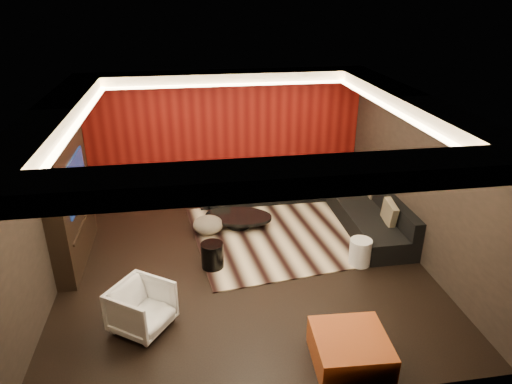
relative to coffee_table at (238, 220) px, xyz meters
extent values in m
cube|color=black|center=(-0.06, -1.32, -0.14)|extent=(6.00, 6.00, 0.02)
cube|color=silver|center=(-0.06, -1.32, 2.68)|extent=(6.00, 6.00, 0.02)
cube|color=black|center=(-0.06, 1.69, 1.27)|extent=(6.00, 0.02, 2.80)
cube|color=black|center=(-3.07, -1.32, 1.27)|extent=(0.02, 6.00, 2.80)
cube|color=black|center=(2.95, -1.32, 1.27)|extent=(0.02, 6.00, 2.80)
cube|color=#6B0C0A|center=(-0.06, 1.65, 1.27)|extent=(5.98, 0.05, 2.78)
cube|color=silver|center=(-0.06, 1.38, 2.56)|extent=(6.00, 0.60, 0.22)
cube|color=silver|center=(-0.06, -4.02, 2.56)|extent=(6.00, 0.60, 0.22)
cube|color=silver|center=(-2.76, -1.32, 2.56)|extent=(0.60, 4.80, 0.22)
cube|color=silver|center=(2.64, -1.32, 2.56)|extent=(0.60, 4.80, 0.22)
cube|color=#FFD899|center=(-0.06, 1.04, 2.47)|extent=(4.80, 0.08, 0.04)
cube|color=#FFD899|center=(-0.06, -3.68, 2.47)|extent=(4.80, 0.08, 0.04)
cube|color=#FFD899|center=(-2.42, -1.32, 2.47)|extent=(0.08, 4.80, 0.04)
cube|color=#FFD899|center=(2.30, -1.32, 2.47)|extent=(0.08, 4.80, 0.04)
cube|color=black|center=(-2.91, -0.72, 0.97)|extent=(0.30, 2.00, 2.20)
cube|color=black|center=(-2.75, -0.72, 1.32)|extent=(0.04, 1.30, 0.80)
cube|color=black|center=(-2.75, -0.72, 0.57)|extent=(0.04, 1.60, 0.04)
cube|color=beige|center=(1.14, -0.39, -0.12)|extent=(4.34, 3.46, 0.02)
cylinder|color=black|center=(0.00, 0.00, 0.00)|extent=(1.61, 1.61, 0.22)
cylinder|color=black|center=(-0.61, -1.39, 0.11)|extent=(0.47, 0.47, 0.44)
ellipsoid|color=#C4B298|center=(-0.61, -0.19, 0.05)|extent=(0.64, 0.64, 0.32)
cylinder|color=white|center=(1.89, -1.67, 0.10)|extent=(0.48, 0.48, 0.47)
cube|color=#A24B14|center=(0.94, -3.82, 0.07)|extent=(0.96, 0.96, 0.41)
imported|color=white|center=(-1.67, -2.74, 0.21)|extent=(1.02, 1.01, 0.67)
cube|color=black|center=(1.19, 1.23, 0.07)|extent=(3.50, 0.90, 0.40)
cube|color=black|center=(1.19, 1.58, 0.44)|extent=(3.50, 0.20, 0.35)
cube|color=black|center=(2.49, -0.52, 0.07)|extent=(0.90, 2.60, 0.40)
cube|color=black|center=(2.84, -0.52, 0.44)|extent=(0.20, 2.60, 0.35)
cube|color=black|center=(-0.61, 1.23, 0.17)|extent=(0.20, 0.90, 0.60)
cube|color=beige|center=(-0.25, 1.33, 0.49)|extent=(0.42, 0.20, 0.44)
cube|color=beige|center=(2.20, 1.00, 0.49)|extent=(0.42, 0.20, 0.44)
cube|color=beige|center=(2.77, 0.13, 0.49)|extent=(0.12, 0.50, 0.50)
cube|color=beige|center=(2.64, -1.06, 0.49)|extent=(0.12, 0.50, 0.50)
camera|label=1|loc=(-0.91, -7.97, 4.22)|focal=32.00mm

